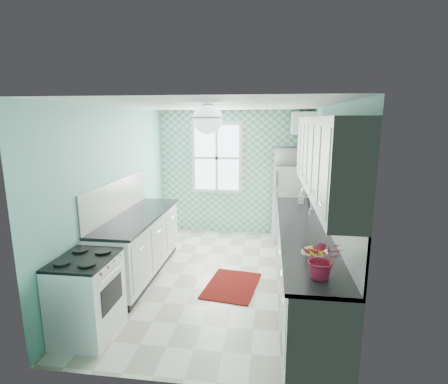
# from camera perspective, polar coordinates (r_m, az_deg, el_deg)

# --- Properties ---
(floor) EXTENTS (3.00, 4.40, 0.02)m
(floor) POSITION_cam_1_polar(r_m,az_deg,el_deg) (5.42, -0.90, -13.70)
(floor) COLOR silver
(floor) RESTS_ON ground
(ceiling) EXTENTS (3.00, 4.40, 0.02)m
(ceiling) POSITION_cam_1_polar(r_m,az_deg,el_deg) (4.89, -0.99, 14.00)
(ceiling) COLOR white
(ceiling) RESTS_ON wall_back
(wall_back) EXTENTS (3.00, 0.02, 2.50)m
(wall_back) POSITION_cam_1_polar(r_m,az_deg,el_deg) (7.16, 1.66, 3.20)
(wall_back) COLOR #6EB6A5
(wall_back) RESTS_ON floor
(wall_front) EXTENTS (3.00, 0.02, 2.50)m
(wall_front) POSITION_cam_1_polar(r_m,az_deg,el_deg) (2.93, -7.42, -9.81)
(wall_front) COLOR #6EB6A5
(wall_front) RESTS_ON floor
(wall_left) EXTENTS (0.02, 4.40, 2.50)m
(wall_left) POSITION_cam_1_polar(r_m,az_deg,el_deg) (5.43, -16.90, -0.09)
(wall_left) COLOR #6EB6A5
(wall_left) RESTS_ON floor
(wall_right) EXTENTS (0.02, 4.40, 2.50)m
(wall_right) POSITION_cam_1_polar(r_m,az_deg,el_deg) (5.01, 16.39, -1.03)
(wall_right) COLOR #6EB6A5
(wall_right) RESTS_ON floor
(accent_wall) EXTENTS (3.00, 0.01, 2.50)m
(accent_wall) POSITION_cam_1_polar(r_m,az_deg,el_deg) (7.14, 1.64, 3.17)
(accent_wall) COLOR #51BC9F
(accent_wall) RESTS_ON wall_back
(window) EXTENTS (1.04, 0.05, 1.44)m
(window) POSITION_cam_1_polar(r_m,az_deg,el_deg) (7.12, -1.18, 5.58)
(window) COLOR white
(window) RESTS_ON wall_back
(backsplash_right) EXTENTS (0.02, 3.60, 0.51)m
(backsplash_right) POSITION_cam_1_polar(r_m,az_deg,el_deg) (4.64, 16.81, -2.78)
(backsplash_right) COLOR white
(backsplash_right) RESTS_ON wall_right
(backsplash_left) EXTENTS (0.02, 2.15, 0.51)m
(backsplash_left) POSITION_cam_1_polar(r_m,az_deg,el_deg) (5.37, -16.98, -0.84)
(backsplash_left) COLOR white
(backsplash_left) RESTS_ON wall_left
(upper_cabinets_right) EXTENTS (0.33, 3.20, 0.90)m
(upper_cabinets_right) POSITION_cam_1_polar(r_m,az_deg,el_deg) (4.30, 15.77, 5.72)
(upper_cabinets_right) COLOR white
(upper_cabinets_right) RESTS_ON wall_right
(upper_cabinet_fridge) EXTENTS (0.40, 0.74, 0.40)m
(upper_cabinet_fridge) POSITION_cam_1_polar(r_m,az_deg,el_deg) (6.69, 12.72, 10.91)
(upper_cabinet_fridge) COLOR white
(upper_cabinet_fridge) RESTS_ON wall_right
(ceiling_light) EXTENTS (0.34, 0.34, 0.35)m
(ceiling_light) POSITION_cam_1_polar(r_m,az_deg,el_deg) (4.10, -2.68, 11.80)
(ceiling_light) COLOR silver
(ceiling_light) RESTS_ON ceiling
(base_cabinets_right) EXTENTS (0.60, 3.60, 0.90)m
(base_cabinets_right) POSITION_cam_1_polar(r_m,az_deg,el_deg) (4.84, 12.84, -11.28)
(base_cabinets_right) COLOR white
(base_cabinets_right) RESTS_ON floor
(countertop_right) EXTENTS (0.63, 3.60, 0.04)m
(countertop_right) POSITION_cam_1_polar(r_m,az_deg,el_deg) (4.67, 12.92, -5.96)
(countertop_right) COLOR black
(countertop_right) RESTS_ON base_cabinets_right
(base_cabinets_left) EXTENTS (0.60, 2.15, 0.90)m
(base_cabinets_left) POSITION_cam_1_polar(r_m,az_deg,el_deg) (5.46, -13.72, -8.58)
(base_cabinets_left) COLOR white
(base_cabinets_left) RESTS_ON floor
(countertop_left) EXTENTS (0.63, 2.15, 0.04)m
(countertop_left) POSITION_cam_1_polar(r_m,az_deg,el_deg) (5.32, -13.82, -3.84)
(countertop_left) COLOR black
(countertop_left) RESTS_ON base_cabinets_left
(fridge) EXTENTS (0.64, 0.64, 1.47)m
(fridge) POSITION_cam_1_polar(r_m,az_deg,el_deg) (6.85, 10.57, -1.78)
(fridge) COLOR white
(fridge) RESTS_ON floor
(stove) EXTENTS (0.58, 0.73, 0.87)m
(stove) POSITION_cam_1_polar(r_m,az_deg,el_deg) (4.20, -21.47, -15.45)
(stove) COLOR white
(stove) RESTS_ON floor
(sink) EXTENTS (0.44, 0.37, 0.53)m
(sink) POSITION_cam_1_polar(r_m,az_deg,el_deg) (5.46, 12.37, -3.21)
(sink) COLOR silver
(sink) RESTS_ON countertop_right
(rug) EXTENTS (0.82, 1.06, 0.02)m
(rug) POSITION_cam_1_polar(r_m,az_deg,el_deg) (5.13, 1.28, -15.00)
(rug) COLOR #601213
(rug) RESTS_ON floor
(dish_towel) EXTENTS (0.10, 0.23, 0.36)m
(dish_towel) POSITION_cam_1_polar(r_m,az_deg,el_deg) (5.97, 8.80, -6.30)
(dish_towel) COLOR #48A8AA
(dish_towel) RESTS_ON base_cabinets_right
(fruit_bowl) EXTENTS (0.33, 0.33, 0.07)m
(fruit_bowl) POSITION_cam_1_polar(r_m,az_deg,el_deg) (3.73, 14.57, -9.82)
(fruit_bowl) COLOR white
(fruit_bowl) RESTS_ON countertop_right
(potted_plant) EXTENTS (0.38, 0.35, 0.37)m
(potted_plant) POSITION_cam_1_polar(r_m,az_deg,el_deg) (3.23, 15.73, -10.38)
(potted_plant) COLOR #A0101B
(potted_plant) RESTS_ON countertop_right
(soap_bottle) EXTENTS (0.11, 0.11, 0.21)m
(soap_bottle) POSITION_cam_1_polar(r_m,az_deg,el_deg) (5.94, 12.45, -0.88)
(soap_bottle) COLOR #9DB7C1
(soap_bottle) RESTS_ON countertop_right
(microwave) EXTENTS (0.61, 0.43, 0.33)m
(microwave) POSITION_cam_1_polar(r_m,az_deg,el_deg) (6.69, 10.87, 5.76)
(microwave) COLOR white
(microwave) RESTS_ON fridge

